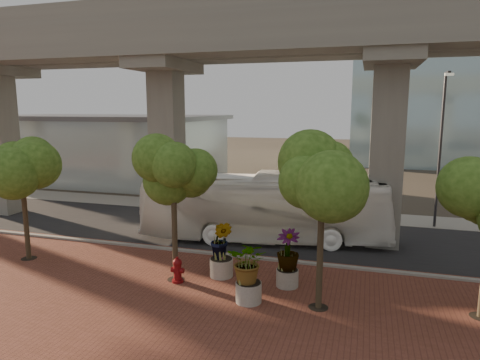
% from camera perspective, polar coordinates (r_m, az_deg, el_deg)
% --- Properties ---
extents(ground, '(160.00, 160.00, 0.00)m').
position_cam_1_polar(ground, '(22.14, 2.55, -8.81)').
color(ground, '#363027').
rests_on(ground, ground).
extents(brick_plaza, '(70.00, 13.00, 0.06)m').
position_cam_1_polar(brick_plaza, '(15.09, -5.30, -17.87)').
color(brick_plaza, brown).
rests_on(brick_plaza, ground).
extents(asphalt_road, '(90.00, 8.00, 0.04)m').
position_cam_1_polar(asphalt_road, '(23.99, 3.74, -7.32)').
color(asphalt_road, black).
rests_on(asphalt_road, ground).
extents(curb_strip, '(70.00, 0.25, 0.16)m').
position_cam_1_polar(curb_strip, '(20.29, 1.15, -10.31)').
color(curb_strip, gray).
rests_on(curb_strip, ground).
extents(far_sidewalk, '(90.00, 3.00, 0.06)m').
position_cam_1_polar(far_sidewalk, '(29.19, 6.18, -4.27)').
color(far_sidewalk, gray).
rests_on(far_sidewalk, ground).
extents(transit_viaduct, '(72.00, 5.60, 12.40)m').
position_cam_1_polar(transit_viaduct, '(22.97, 3.93, 10.31)').
color(transit_viaduct, gray).
rests_on(transit_viaduct, ground).
extents(station_pavilion, '(23.00, 13.00, 6.30)m').
position_cam_1_polar(station_pavilion, '(44.37, -17.87, 4.23)').
color(station_pavilion, '#A2B3B9').
rests_on(station_pavilion, ground).
extents(transit_bus, '(13.18, 4.94, 3.59)m').
position_cam_1_polar(transit_bus, '(22.64, 3.27, -3.69)').
color(transit_bus, white).
rests_on(transit_bus, ground).
extents(fire_hydrant, '(0.52, 0.47, 1.05)m').
position_cam_1_polar(fire_hydrant, '(17.69, -8.32, -11.79)').
color(fire_hydrant, maroon).
rests_on(fire_hydrant, ground).
extents(planter_front, '(2.09, 2.09, 2.30)m').
position_cam_1_polar(planter_front, '(15.52, 1.17, -11.24)').
color(planter_front, gray).
rests_on(planter_front, ground).
extents(planter_right, '(2.13, 2.13, 2.28)m').
position_cam_1_polar(planter_right, '(16.93, 6.39, -9.57)').
color(planter_right, gray).
rests_on(planter_right, ground).
extents(planter_left, '(2.15, 2.15, 2.37)m').
position_cam_1_polar(planter_left, '(17.79, -2.52, -8.37)').
color(planter_left, gray).
rests_on(planter_left, ground).
extents(street_tree_far_west, '(3.67, 3.67, 6.17)m').
position_cam_1_polar(street_tree_far_west, '(21.57, -27.18, 2.02)').
color(street_tree_far_west, '#463A28').
rests_on(street_tree_far_west, ground).
extents(street_tree_near_west, '(3.40, 3.40, 5.78)m').
position_cam_1_polar(street_tree_near_west, '(16.98, -8.90, 0.30)').
color(street_tree_near_west, '#463A28').
rests_on(street_tree_near_west, ground).
extents(street_tree_near_east, '(3.51, 3.51, 6.19)m').
position_cam_1_polar(street_tree_near_east, '(14.52, 10.94, 0.11)').
color(street_tree_near_east, '#463A28').
rests_on(street_tree_near_east, ground).
extents(streetlamp_west, '(0.43, 1.26, 8.71)m').
position_cam_1_polar(streetlamp_west, '(29.72, -9.47, 5.77)').
color(streetlamp_west, '#2D2C31').
rests_on(streetlamp_west, ground).
extents(streetlamp_east, '(0.44, 1.29, 8.91)m').
position_cam_1_polar(streetlamp_east, '(27.02, 25.25, 4.88)').
color(streetlamp_east, '#2C2D31').
rests_on(streetlamp_east, ground).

